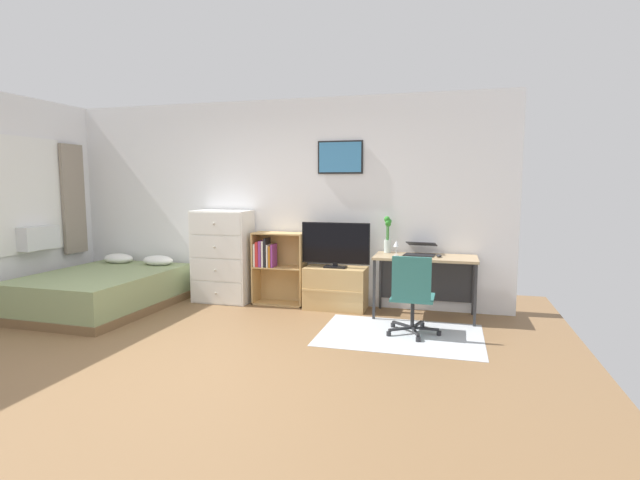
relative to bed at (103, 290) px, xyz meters
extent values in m
plane|color=brown|center=(2.00, -1.38, -0.24)|extent=(7.20, 7.20, 0.00)
cube|color=white|center=(2.00, 1.05, 1.11)|extent=(6.12, 0.06, 2.70)
cube|color=black|center=(2.87, 1.00, 1.69)|extent=(0.59, 0.02, 0.42)
cube|color=teal|center=(2.87, 0.99, 1.69)|extent=(0.55, 0.01, 0.38)
cube|color=white|center=(-0.98, -0.08, 1.21)|extent=(0.02, 1.03, 1.48)
cube|color=silver|center=(-0.99, -0.08, 1.21)|extent=(0.01, 0.95, 1.40)
cube|color=gray|center=(-0.93, 0.61, 1.14)|extent=(0.05, 0.40, 1.54)
cube|color=silver|center=(-0.89, -0.08, 0.66)|extent=(0.20, 0.52, 0.30)
cube|color=#B2B7BC|center=(3.79, -0.09, -0.24)|extent=(1.70, 1.20, 0.01)
cube|color=brown|center=(0.00, -0.02, -0.19)|extent=(1.52, 2.00, 0.10)
cube|color=#8C9E6B|center=(0.00, -0.02, 0.04)|extent=(1.48, 1.96, 0.37)
ellipsoid|color=white|center=(-0.32, 0.72, 0.29)|extent=(0.44, 0.29, 0.14)
ellipsoid|color=white|center=(0.34, 0.71, 0.29)|extent=(0.44, 0.29, 0.14)
cube|color=white|center=(1.30, 0.78, 0.38)|extent=(0.77, 0.42, 1.24)
cube|color=silver|center=(1.30, 0.56, -0.08)|extent=(0.73, 0.01, 0.29)
sphere|color=#A59E8C|center=(1.30, 0.55, -0.08)|extent=(0.03, 0.03, 0.03)
cube|color=silver|center=(1.30, 0.56, 0.23)|extent=(0.73, 0.01, 0.29)
sphere|color=#A59E8C|center=(1.30, 0.55, 0.23)|extent=(0.03, 0.03, 0.03)
cube|color=silver|center=(1.30, 0.56, 0.53)|extent=(0.73, 0.01, 0.29)
sphere|color=#A59E8C|center=(1.30, 0.55, 0.53)|extent=(0.03, 0.03, 0.03)
cube|color=silver|center=(1.30, 0.56, 0.84)|extent=(0.73, 0.01, 0.29)
sphere|color=#A59E8C|center=(1.30, 0.55, 0.84)|extent=(0.03, 0.03, 0.03)
cube|color=tan|center=(1.76, 0.84, 0.24)|extent=(0.02, 0.30, 0.96)
cube|color=tan|center=(2.43, 0.84, 0.24)|extent=(0.02, 0.30, 0.96)
cube|color=tan|center=(2.09, 0.84, -0.23)|extent=(0.69, 0.30, 0.02)
cube|color=tan|center=(2.09, 0.84, 0.26)|extent=(0.65, 0.30, 0.02)
cube|color=tan|center=(2.09, 0.84, 0.71)|extent=(0.65, 0.30, 0.02)
cube|color=tan|center=(2.09, 0.98, 0.24)|extent=(0.69, 0.01, 0.96)
cube|color=white|center=(1.79, 0.80, 0.42)|extent=(0.02, 0.21, 0.30)
cube|color=red|center=(1.82, 0.80, 0.43)|extent=(0.04, 0.20, 0.33)
cube|color=#8C388C|center=(1.86, 0.78, 0.44)|extent=(0.04, 0.17, 0.34)
cube|color=white|center=(1.90, 0.78, 0.44)|extent=(0.03, 0.17, 0.34)
cube|color=black|center=(1.94, 0.80, 0.45)|extent=(0.03, 0.20, 0.38)
cube|color=white|center=(1.97, 0.80, 0.41)|extent=(0.02, 0.20, 0.30)
cube|color=orange|center=(2.00, 0.79, 0.41)|extent=(0.02, 0.18, 0.28)
cube|color=#8C388C|center=(2.03, 0.79, 0.42)|extent=(0.03, 0.18, 0.30)
cube|color=tan|center=(2.87, 0.79, 0.03)|extent=(0.78, 0.40, 0.54)
cube|color=tan|center=(2.87, 0.58, 0.03)|extent=(0.78, 0.01, 0.02)
cube|color=black|center=(2.87, 0.77, 0.31)|extent=(0.28, 0.16, 0.02)
cube|color=black|center=(2.87, 0.77, 0.34)|extent=(0.06, 0.04, 0.05)
cube|color=black|center=(2.87, 0.77, 0.61)|extent=(0.88, 0.02, 0.52)
cube|color=black|center=(2.87, 0.76, 0.61)|extent=(0.85, 0.01, 0.49)
cube|color=tan|center=(3.99, 0.70, 0.48)|extent=(1.20, 0.58, 0.03)
cube|color=#2D2D30|center=(3.42, 0.44, 0.11)|extent=(0.03, 0.03, 0.71)
cube|color=#2D2D30|center=(4.56, 0.44, 0.11)|extent=(0.03, 0.03, 0.71)
cube|color=#2D2D30|center=(3.42, 0.96, 0.11)|extent=(0.03, 0.03, 0.71)
cube|color=#2D2D30|center=(4.56, 0.96, 0.11)|extent=(0.03, 0.03, 0.71)
cube|color=#2D2D30|center=(3.99, 0.98, 0.15)|extent=(1.14, 0.02, 0.50)
cylinder|color=#232326|center=(4.18, -0.01, -0.22)|extent=(0.05, 0.05, 0.05)
cube|color=#232326|center=(4.04, 0.00, -0.18)|extent=(0.28, 0.03, 0.02)
cylinder|color=#232326|center=(4.00, 0.26, -0.22)|extent=(0.05, 0.05, 0.05)
cube|color=#232326|center=(3.95, 0.13, -0.18)|extent=(0.12, 0.27, 0.02)
cylinder|color=#232326|center=(3.68, 0.17, -0.22)|extent=(0.05, 0.05, 0.05)
cube|color=#232326|center=(3.79, 0.08, -0.18)|extent=(0.24, 0.19, 0.02)
cylinder|color=#232326|center=(3.67, -0.16, -0.22)|extent=(0.05, 0.05, 0.05)
cube|color=#232326|center=(3.79, -0.08, -0.18)|extent=(0.25, 0.19, 0.02)
cylinder|color=#232326|center=(3.99, -0.27, -0.22)|extent=(0.05, 0.05, 0.05)
cube|color=#232326|center=(3.95, -0.14, -0.18)|extent=(0.11, 0.28, 0.02)
cylinder|color=#232326|center=(3.90, 0.00, -0.01)|extent=(0.04, 0.04, 0.30)
cube|color=#2D6B66|center=(3.90, 0.00, 0.15)|extent=(0.45, 0.45, 0.03)
cube|color=#2D6B66|center=(3.90, -0.20, 0.39)|extent=(0.40, 0.04, 0.45)
cube|color=black|center=(3.92, 0.74, 0.50)|extent=(0.38, 0.28, 0.01)
cube|color=black|center=(3.92, 0.73, 0.51)|extent=(0.35, 0.25, 0.00)
cube|color=black|center=(3.93, 0.89, 0.62)|extent=(0.38, 0.26, 0.07)
cube|color=black|center=(3.93, 0.88, 0.62)|extent=(0.35, 0.24, 0.06)
ellipsoid|color=#262628|center=(4.15, 0.66, 0.51)|extent=(0.06, 0.10, 0.03)
cylinder|color=silver|center=(3.51, 0.89, 0.58)|extent=(0.09, 0.09, 0.16)
cylinder|color=#3D8438|center=(3.52, 0.89, 0.72)|extent=(0.01, 0.01, 0.34)
sphere|color=#308B2C|center=(3.52, 0.89, 0.89)|extent=(0.07, 0.07, 0.07)
cylinder|color=#3D8438|center=(3.51, 0.90, 0.70)|extent=(0.01, 0.01, 0.31)
sphere|color=#308B2C|center=(3.51, 0.90, 0.85)|extent=(0.07, 0.07, 0.07)
cylinder|color=#3D8438|center=(3.50, 0.90, 0.73)|extent=(0.01, 0.01, 0.36)
sphere|color=#308B2C|center=(3.50, 0.90, 0.91)|extent=(0.07, 0.07, 0.07)
cylinder|color=#3D8438|center=(3.50, 0.88, 0.73)|extent=(0.01, 0.01, 0.37)
sphere|color=#308B2C|center=(3.50, 0.88, 0.92)|extent=(0.07, 0.07, 0.07)
cylinder|color=#3D8438|center=(3.52, 0.88, 0.71)|extent=(0.01, 0.01, 0.33)
sphere|color=#308B2C|center=(3.52, 0.88, 0.88)|extent=(0.07, 0.07, 0.07)
cylinder|color=silver|center=(3.65, 0.68, 0.50)|extent=(0.06, 0.06, 0.01)
cylinder|color=silver|center=(3.65, 0.68, 0.55)|extent=(0.01, 0.01, 0.10)
cone|color=silver|center=(3.65, 0.68, 0.64)|extent=(0.07, 0.07, 0.07)
camera|label=1|loc=(4.28, -5.10, 1.35)|focal=27.07mm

